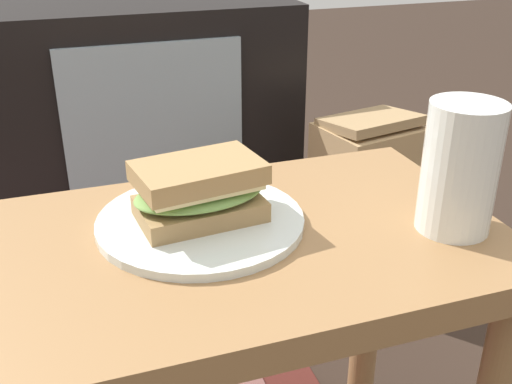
{
  "coord_description": "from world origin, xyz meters",
  "views": [
    {
      "loc": [
        -0.19,
        -0.56,
        0.79
      ],
      "look_at": [
        0.01,
        0.0,
        0.51
      ],
      "focal_mm": 43.24,
      "sensor_mm": 36.0,
      "label": 1
    }
  ],
  "objects": [
    {
      "name": "plate",
      "position": [
        -0.05,
        0.04,
        0.47
      ],
      "size": [
        0.23,
        0.23,
        0.01
      ],
      "primitive_type": "cylinder",
      "color": "silver",
      "rests_on": "side_table"
    },
    {
      "name": "area_rug",
      "position": [
        -0.33,
        0.43,
        0.0
      ],
      "size": [
        1.05,
        0.84,
        0.01
      ],
      "color": "#4C1E19",
      "rests_on": "ground"
    },
    {
      "name": "paper_bag",
      "position": [
        0.44,
        0.52,
        0.19
      ],
      "size": [
        0.23,
        0.2,
        0.39
      ],
      "color": "tan",
      "rests_on": "ground"
    },
    {
      "name": "side_table",
      "position": [
        0.0,
        0.0,
        0.37
      ],
      "size": [
        0.56,
        0.36,
        0.46
      ],
      "color": "olive",
      "rests_on": "ground"
    },
    {
      "name": "beer_glass",
      "position": [
        0.22,
        -0.06,
        0.53
      ],
      "size": [
        0.08,
        0.08,
        0.14
      ],
      "color": "silver",
      "rests_on": "side_table"
    },
    {
      "name": "sandwich_front",
      "position": [
        -0.05,
        0.04,
        0.5
      ],
      "size": [
        0.15,
        0.11,
        0.07
      ],
      "color": "#9E7A4C",
      "rests_on": "plate"
    },
    {
      "name": "tv_cabinet",
      "position": [
        -0.1,
        0.95,
        0.29
      ],
      "size": [
        0.96,
        0.46,
        0.58
      ],
      "color": "black",
      "rests_on": "ground"
    }
  ]
}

